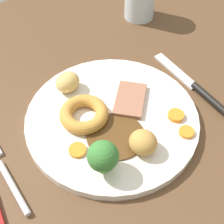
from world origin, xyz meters
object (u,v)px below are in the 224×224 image
Objects in this scene: broccoli_floret at (103,157)px; knife at (197,88)px; roast_potato_left at (68,82)px; carrot_coin_side at (77,150)px; dinner_plate at (112,119)px; carrot_coin_front at (176,115)px; roast_potato_right at (143,142)px; fork at (3,169)px; yorkshire_pudding at (84,114)px; carrot_coin_back at (187,132)px; meat_slice_main at (130,100)px.

knife is at bearing 10.86° from broccoli_floret.
roast_potato_left is 12.87cm from carrot_coin_side.
carrot_coin_front reaches higher than dinner_plate.
roast_potato_left is 16.84cm from broccoli_floret.
roast_potato_right is at bearing -81.54° from roast_potato_left.
roast_potato_left is 0.27× the size of fork.
carrot_coin_front is (8.05, -5.90, 1.05)cm from dinner_plate.
yorkshire_pudding is 3.27× the size of carrot_coin_back.
carrot_coin_back is 16.47cm from carrot_coin_side.
carrot_coin_side is (-15.04, 6.71, -0.01)cm from carrot_coin_back.
carrot_coin_front is at bearing -12.18° from carrot_coin_side.
yorkshire_pudding is 2.99× the size of carrot_coin_front.
roast_potato_right is (2.49, -16.75, 0.06)cm from roast_potato_left.
meat_slice_main reaches higher than carrot_coin_front.
dinner_plate is 17.85cm from fork.
dinner_plate is at bearing 89.92° from roast_potato_right.
fork is at bearing 85.02° from knife.
carrot_coin_back is at bearing 128.07° from knife.
broccoli_floret is 23.41cm from knife.
roast_potato_right reaches higher than roast_potato_left.
dinner_plate is 4.47cm from meat_slice_main.
dinner_plate is at bearing -168.23° from meat_slice_main.
yorkshire_pudding is 14.32cm from carrot_coin_front.
roast_potato_right is 1.59× the size of carrot_coin_side.
yorkshire_pudding reaches higher than fork.
knife is at bearing -0.72° from carrot_coin_side.
yorkshire_pudding reaches higher than carrot_coin_front.
yorkshire_pudding is at bearing -100.17° from roast_potato_left.
meat_slice_main is 22.08cm from fork.
carrot_coin_back is (2.95, -10.07, -0.14)cm from meat_slice_main.
roast_potato_right is (-4.25, -8.48, 1.26)cm from meat_slice_main.
carrot_coin_back reaches higher than knife.
carrot_coin_side is at bearing -131.38° from yorkshire_pudding.
roast_potato_left is at bearing 117.87° from carrot_coin_back.
fork is 0.82× the size of knife.
roast_potato_right is 9.47cm from carrot_coin_side.
carrot_coin_back is at bearing -8.58° from broccoli_floret.
knife is (33.89, -4.37, 0.06)cm from fork.
roast_potato_right is (3.74, -9.76, 0.66)cm from yorkshire_pudding.
roast_potato_left reaches higher than dinner_plate.
roast_potato_left is at bearing 125.02° from carrot_coin_front.
carrot_coin_side is 0.17× the size of fork.
meat_slice_main is at bearing -9.15° from yorkshire_pudding.
meat_slice_main is 1.35× the size of broccoli_floret.
fork is (-14.02, -0.58, -2.01)cm from yorkshire_pudding.
roast_potato_right is at bearing -33.18° from carrot_coin_side.
meat_slice_main is 0.97× the size of yorkshire_pudding.
roast_potato_right reaches higher than carrot_coin_front.
broccoli_floret is 0.36× the size of fork.
carrot_coin_back is 14.17cm from broccoli_floret.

